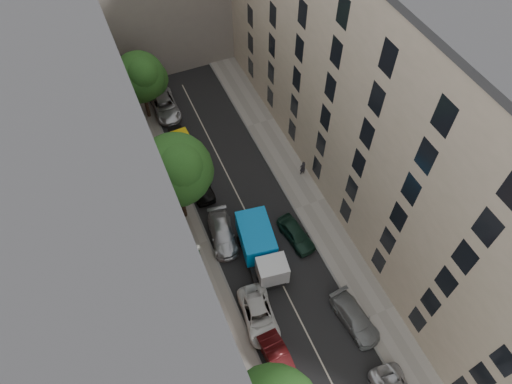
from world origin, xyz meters
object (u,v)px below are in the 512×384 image
car_left_3 (222,234)px  car_right_2 (296,234)px  lamp_post (201,261)px  pedestrian (303,168)px  tree_far (141,79)px  car_right_1 (355,318)px  tree_mid (177,172)px  car_left_4 (200,184)px  car_left_1 (279,361)px  car_left_2 (259,315)px  car_left_5 (181,142)px  car_left_6 (165,105)px  tarp_truck (260,247)px

car_left_3 → car_right_2: (5.60, -2.42, -0.00)m
lamp_post → pedestrian: lamp_post is taller
car_left_3 → tree_far: 17.13m
car_right_1 → tree_mid: (-8.49, 13.88, 5.46)m
car_left_4 → car_right_1: size_ratio=0.95×
car_left_3 → tree_mid: 6.68m
car_left_1 → tree_mid: size_ratio=0.48×
car_left_2 → car_left_4: (0.00, 13.20, 0.07)m
car_left_4 → tree_far: bearing=100.1°
lamp_post → tree_far: bearing=87.0°
car_left_5 → car_right_1: size_ratio=0.91×
lamp_post → pedestrian: size_ratio=3.59×
car_right_2 → car_left_6: bearing=98.5°
car_left_1 → car_left_2: 3.60m
car_left_3 → tree_mid: bearing=131.6°
car_left_2 → tree_mid: size_ratio=0.54×
car_right_2 → tree_mid: tree_mid is taller
car_left_1 → car_right_2: car_left_1 is taller
car_left_4 → car_left_5: 5.60m
car_right_2 → car_left_4: bearing=117.2°
tarp_truck → tree_far: (-3.90, 19.33, 3.40)m
lamp_post → car_left_2: bearing=-57.0°
car_left_1 → car_right_1: size_ratio=0.94×
car_left_6 → lamp_post: bearing=-97.4°
car_left_3 → car_left_6: size_ratio=0.90×
car_left_3 → car_right_1: size_ratio=1.04×
car_left_1 → tree_far: size_ratio=0.59×
car_left_6 → pedestrian: pedestrian is taller
car_right_1 → lamp_post: bearing=135.4°
pedestrian → tree_mid: bearing=-3.0°
tarp_truck → car_left_1: bearing=-96.3°
car_left_6 → car_left_1: bearing=-89.6°
car_left_1 → car_left_6: bearing=87.2°
car_left_5 → lamp_post: bearing=-103.5°
car_right_1 → pedestrian: bearing=72.6°
car_left_1 → car_right_2: bearing=54.7°
car_left_2 → car_left_4: bearing=96.8°
tree_mid → tree_far: 13.28m
car_left_5 → pedestrian: pedestrian is taller
car_left_6 → lamp_post: (-2.75, -20.15, 3.03)m
car_left_4 → car_right_1: car_left_4 is taller
car_left_6 → tree_mid: 14.68m
car_left_3 → car_right_2: 6.10m
car_left_4 → car_right_2: bearing=-53.9°
car_left_3 → tree_far: size_ratio=0.65×
car_left_3 → car_right_1: car_left_3 is taller
car_left_1 → tree_mid: tree_mid is taller
car_right_2 → lamp_post: size_ratio=0.70×
car_left_1 → car_left_6: car_left_6 is taller
pedestrian → lamp_post: bearing=25.7°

